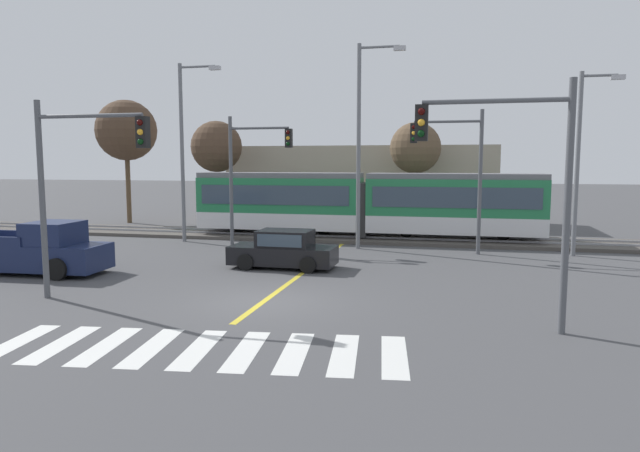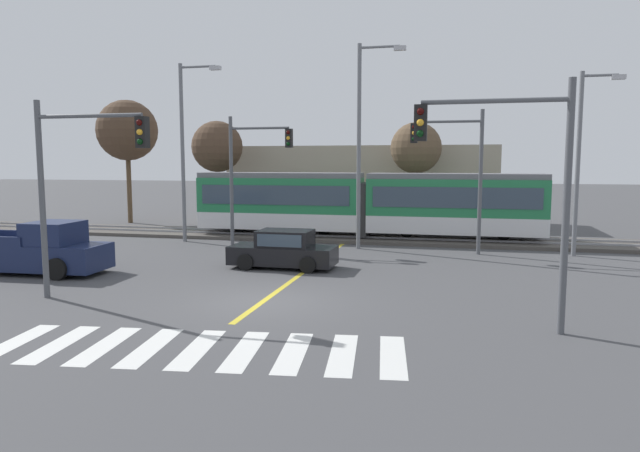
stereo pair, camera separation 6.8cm
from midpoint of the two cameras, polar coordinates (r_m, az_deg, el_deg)
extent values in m
plane|color=#474749|center=(17.49, -5.62, -7.54)|extent=(200.00, 200.00, 0.00)
cube|color=#4C4742|center=(31.24, 3.04, -1.15)|extent=(120.00, 4.00, 0.18)
cube|color=#939399|center=(30.52, 2.80, -1.06)|extent=(120.00, 0.08, 0.10)
cube|color=#939399|center=(31.92, 3.28, -0.73)|extent=(120.00, 0.08, 0.10)
cube|color=silver|center=(32.07, -3.85, 0.64)|extent=(9.00, 2.60, 0.90)
cube|color=#237A47|center=(31.96, -3.87, 3.14)|extent=(9.00, 2.60, 1.90)
cube|color=#384756|center=(30.70, -4.61, 3.09)|extent=(8.28, 0.04, 1.04)
cube|color=slate|center=(31.91, -3.89, 5.10)|extent=(9.00, 2.39, 0.28)
cylinder|color=black|center=(31.47, 0.46, -0.27)|extent=(0.70, 0.20, 0.70)
cylinder|color=black|center=(32.93, -7.96, -0.04)|extent=(0.70, 0.20, 0.70)
cube|color=silver|center=(30.63, 13.37, 0.21)|extent=(9.00, 2.60, 0.90)
cube|color=#237A47|center=(30.51, 13.44, 2.82)|extent=(9.00, 2.60, 1.90)
cube|color=#384756|center=(29.19, 13.44, 2.77)|extent=(8.28, 0.04, 1.04)
cube|color=slate|center=(30.47, 13.50, 4.87)|extent=(9.00, 2.39, 0.28)
cylinder|color=black|center=(30.78, 17.96, -0.74)|extent=(0.70, 0.20, 0.70)
cylinder|color=black|center=(30.78, 8.74, -0.50)|extent=(0.70, 0.20, 0.70)
cube|color=#2D2D2D|center=(30.93, 4.57, 1.73)|extent=(0.50, 2.34, 2.80)
cube|color=silver|center=(15.40, -28.01, -10.21)|extent=(0.90, 2.85, 0.01)
cube|color=silver|center=(14.82, -24.44, -10.66)|extent=(0.90, 2.85, 0.01)
cube|color=silver|center=(14.31, -20.57, -11.11)|extent=(0.90, 2.85, 0.01)
cube|color=silver|center=(13.86, -16.43, -11.53)|extent=(0.90, 2.85, 0.01)
cube|color=silver|center=(13.48, -12.02, -11.91)|extent=(0.90, 2.85, 0.01)
cube|color=silver|center=(13.19, -7.37, -12.24)|extent=(0.90, 2.85, 0.01)
cube|color=silver|center=(12.98, -2.53, -12.50)|extent=(0.90, 2.85, 0.01)
cube|color=silver|center=(12.87, 2.44, -12.68)|extent=(0.90, 2.85, 0.01)
cube|color=silver|center=(12.85, 7.46, -12.76)|extent=(0.90, 2.85, 0.01)
cube|color=gold|center=(22.13, -1.41, -4.53)|extent=(0.20, 14.93, 0.01)
cube|color=black|center=(22.80, -3.64, -2.90)|extent=(4.22, 1.74, 0.72)
cube|color=black|center=(22.67, -3.41, -1.22)|extent=(2.11, 1.54, 0.64)
cube|color=#384756|center=(22.99, -5.79, -1.13)|extent=(0.11, 1.43, 0.52)
cube|color=#384756|center=(21.93, -4.02, -1.48)|extent=(1.79, 0.06, 0.48)
cylinder|color=black|center=(22.46, -7.36, -3.60)|extent=(0.64, 0.23, 0.64)
cylinder|color=black|center=(24.03, -5.89, -2.92)|extent=(0.64, 0.23, 0.64)
cylinder|color=black|center=(21.68, -1.13, -3.91)|extent=(0.64, 0.23, 0.64)
cylinder|color=black|center=(23.30, -0.04, -3.18)|extent=(0.64, 0.23, 0.64)
cube|color=#192347|center=(24.15, -26.45, -2.69)|extent=(5.49, 2.22, 0.96)
cube|color=#192347|center=(23.55, -24.98, -0.63)|extent=(1.79, 1.92, 0.84)
cube|color=#384756|center=(23.12, -23.47, -0.63)|extent=(0.18, 1.70, 0.66)
cube|color=#192347|center=(25.52, -27.46, -0.79)|extent=(2.70, 0.25, 0.36)
cylinder|color=black|center=(24.09, -22.03, -3.15)|extent=(0.81, 0.32, 0.80)
cylinder|color=black|center=(22.49, -24.72, -3.92)|extent=(0.81, 0.32, 0.80)
cylinder|color=black|center=(25.90, -27.88, -2.78)|extent=(0.81, 0.32, 0.80)
cylinder|color=#515459|center=(14.93, 23.53, 1.59)|extent=(0.18, 0.18, 6.19)
cylinder|color=#515459|center=(14.76, 17.15, 11.87)|extent=(3.50, 0.12, 0.12)
cube|color=black|center=(14.72, 10.16, 10.11)|extent=(0.32, 0.28, 0.90)
sphere|color=#360605|center=(14.59, 10.15, 11.21)|extent=(0.18, 0.18, 0.18)
sphere|color=#F7AA26|center=(14.57, 10.13, 10.15)|extent=(0.18, 0.18, 0.18)
sphere|color=black|center=(14.55, 10.11, 9.09)|extent=(0.18, 0.18, 0.18)
cylinder|color=#515459|center=(28.74, -8.78, 4.37)|extent=(0.18, 0.18, 6.43)
cylinder|color=#515459|center=(28.23, -6.01, 9.71)|extent=(3.00, 0.12, 0.12)
cube|color=black|center=(27.75, -3.04, 8.76)|extent=(0.32, 0.28, 0.90)
sphere|color=#360605|center=(27.62, -3.14, 9.33)|extent=(0.18, 0.18, 0.18)
sphere|color=#F7AA26|center=(27.61, -3.13, 8.77)|extent=(0.18, 0.18, 0.18)
sphere|color=black|center=(27.60, -3.13, 8.21)|extent=(0.18, 0.18, 0.18)
cylinder|color=#515459|center=(19.43, -25.95, 2.30)|extent=(0.18, 0.18, 6.06)
cylinder|color=#515459|center=(18.38, -22.05, 10.17)|extent=(3.50, 0.12, 0.12)
cube|color=black|center=(17.41, -17.23, 8.94)|extent=(0.32, 0.28, 0.90)
sphere|color=#360605|center=(17.29, -17.51, 9.84)|extent=(0.18, 0.18, 0.18)
sphere|color=#F7AA26|center=(17.28, -17.48, 8.95)|extent=(0.18, 0.18, 0.18)
sphere|color=black|center=(17.27, -17.45, 8.05)|extent=(0.18, 0.18, 0.18)
cylinder|color=#515459|center=(26.79, 15.81, 4.19)|extent=(0.18, 0.18, 6.54)
cylinder|color=#515459|center=(26.82, 12.74, 10.15)|extent=(3.00, 0.12, 0.12)
cube|color=black|center=(26.86, 9.47, 9.15)|extent=(0.32, 0.28, 0.90)
sphere|color=#360605|center=(26.72, 9.46, 9.74)|extent=(0.18, 0.18, 0.18)
sphere|color=#F7AA26|center=(26.71, 9.45, 9.16)|extent=(0.18, 0.18, 0.18)
sphere|color=black|center=(26.69, 9.43, 8.58)|extent=(0.18, 0.18, 0.18)
cylinder|color=slate|center=(30.90, -13.52, 7.03)|extent=(0.20, 0.20, 9.24)
cylinder|color=slate|center=(30.85, -12.07, 15.31)|extent=(1.94, 0.12, 0.12)
cube|color=#B2B2B7|center=(30.44, -10.36, 15.28)|extent=(0.56, 0.28, 0.20)
cylinder|color=slate|center=(27.57, 3.97, 7.79)|extent=(0.20, 0.20, 9.73)
cylinder|color=slate|center=(27.94, 6.06, 17.39)|extent=(1.90, 0.12, 0.12)
cube|color=#B2B2B7|center=(27.81, 8.08, 17.20)|extent=(0.56, 0.28, 0.20)
cylinder|color=slate|center=(27.80, 24.44, 5.56)|extent=(0.20, 0.20, 8.13)
cylinder|color=slate|center=(28.19, 26.30, 13.36)|extent=(1.45, 0.12, 0.12)
cube|color=#B2B2B7|center=(28.34, 27.76, 13.04)|extent=(0.56, 0.28, 0.20)
cylinder|color=brown|center=(41.45, -18.51, 4.11)|extent=(0.32, 0.32, 5.52)
sphere|color=#4C3828|center=(41.48, -18.69, 9.05)|extent=(4.10, 4.10, 4.10)
cylinder|color=brown|center=(37.13, -10.10, 3.33)|extent=(0.32, 0.32, 4.52)
sphere|color=#4C3828|center=(37.09, -10.19, 7.82)|extent=(3.23, 3.23, 3.23)
cylinder|color=brown|center=(34.93, 9.54, 3.07)|extent=(0.32, 0.32, 4.42)
sphere|color=brown|center=(34.88, 9.63, 7.71)|extent=(3.06, 3.06, 3.06)
cube|color=tan|center=(40.29, 4.38, 4.18)|extent=(18.06, 6.00, 5.27)
camera|label=1|loc=(0.03, -89.92, 0.01)|focal=32.00mm
camera|label=2|loc=(0.03, 90.08, -0.01)|focal=32.00mm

